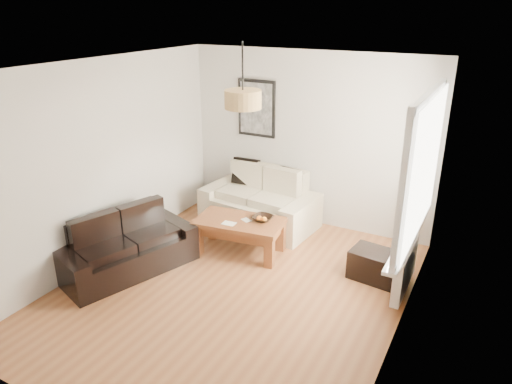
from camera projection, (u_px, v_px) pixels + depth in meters
The scene contains 21 objects.
floor at pixel (233, 290), 5.68m from camera, with size 4.50×4.50×0.00m, color brown.
ceiling at pixel (228, 67), 4.71m from camera, with size 3.80×4.50×0.00m, color white, non-canonical shape.
wall_back at pixel (308, 140), 7.04m from camera, with size 3.80×0.04×2.60m, color silver, non-canonical shape.
wall_front at pixel (67, 290), 3.35m from camera, with size 3.80×0.04×2.60m, color silver, non-canonical shape.
wall_left at pixel (102, 163), 6.02m from camera, with size 0.04×4.50×2.60m, color silver, non-canonical shape.
wall_right at pixel (407, 224), 4.37m from camera, with size 0.04×4.50×2.60m, color silver, non-canonical shape.
window_bay at pixel (423, 168), 4.93m from camera, with size 0.14×1.90×1.60m, color white, non-canonical shape.
radiator at pixel (405, 269), 5.40m from camera, with size 0.10×0.90×0.52m, color white.
poster at pixel (257, 108), 7.24m from camera, with size 0.62×0.04×0.87m, color black, non-canonical shape.
pendant_shade at pixel (243, 99), 5.10m from camera, with size 0.40×0.40×0.20m, color tan.
loveseat_cream at pixel (260, 199), 7.23m from camera, with size 1.70×0.93×0.85m, color beige, non-canonical shape.
sofa_leather at pixel (126, 244), 5.99m from camera, with size 1.67×0.81×0.72m, color black, non-canonical shape.
coffee_table at pixel (240, 236), 6.46m from camera, with size 1.17×0.64×0.48m, color brown, non-canonical shape.
ottoman at pixel (377, 266), 5.84m from camera, with size 0.64×0.41×0.37m, color black.
cushion_left at pixel (246, 171), 7.43m from camera, with size 0.41×0.13×0.41m, color black.
cushion_right at pixel (288, 180), 7.12m from camera, with size 0.37×0.11×0.37m, color black.
fruit_bowl at pixel (263, 218), 6.35m from camera, with size 0.27×0.27×0.07m, color black.
orange_a at pixel (264, 220), 6.29m from camera, with size 0.06×0.06×0.06m, color orange.
orange_b at pixel (264, 219), 6.30m from camera, with size 0.07×0.07×0.07m, color orange.
orange_c at pixel (259, 218), 6.33m from camera, with size 0.07×0.07×0.07m, color orange.
papers at pixel (229, 223), 6.27m from camera, with size 0.18×0.12×0.01m, color white.
Camera 1 is at (2.52, -4.14, 3.18)m, focal length 33.26 mm.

